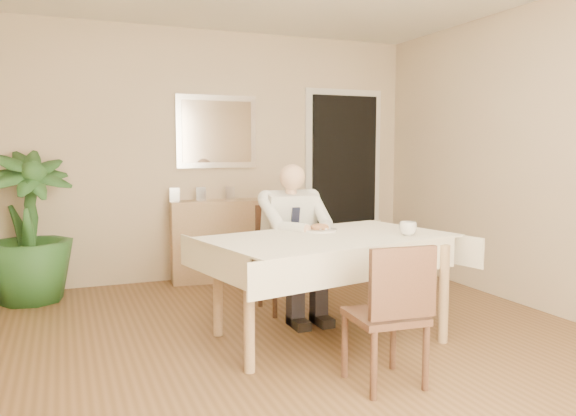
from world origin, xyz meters
name	(u,v)px	position (x,y,z in m)	size (l,w,h in m)	color
room	(308,159)	(0.00, 0.00, 1.30)	(5.00, 5.02, 2.60)	brown
doorway	(344,181)	(1.55, 2.46, 1.00)	(0.96, 0.07, 2.10)	silver
mirror	(217,132)	(0.05, 2.47, 1.55)	(0.86, 0.04, 0.76)	silver
dining_table	(329,248)	(0.26, 0.22, 0.67)	(1.92, 1.37, 0.75)	#A07B58
chair_far	(284,251)	(0.26, 1.10, 0.50)	(0.46, 0.46, 0.89)	#45281B
chair_near	(392,309)	(0.22, -0.67, 0.47)	(0.42, 0.42, 0.84)	#45281B
seated_man	(297,233)	(0.26, 0.81, 0.69)	(0.48, 0.72, 1.24)	silver
plate	(320,230)	(0.30, 0.46, 0.76)	(0.26, 0.26, 0.02)	white
food	(320,227)	(0.30, 0.46, 0.78)	(0.14, 0.14, 0.06)	brown
knife	(328,229)	(0.34, 0.40, 0.78)	(0.01, 0.01, 0.13)	silver
fork	(318,229)	(0.26, 0.40, 0.78)	(0.01, 0.01, 0.13)	silver
coffee_mug	(408,229)	(0.80, 0.03, 0.80)	(0.12, 0.12, 0.10)	white
sideboard	(222,240)	(0.05, 2.32, 0.42)	(1.05, 0.36, 0.84)	#A07B58
photo_frame_left	(175,195)	(-0.43, 2.35, 0.91)	(0.10, 0.02, 0.14)	silver
photo_frame_center	(201,194)	(-0.16, 2.35, 0.91)	(0.10, 0.02, 0.14)	silver
photo_frame_right	(230,193)	(0.16, 2.37, 0.91)	(0.10, 0.02, 0.14)	silver
potted_palm	(28,227)	(-1.78, 2.14, 0.68)	(0.76, 0.76, 1.36)	#224C1F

